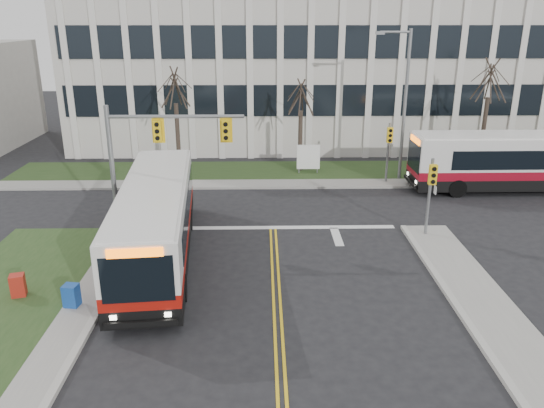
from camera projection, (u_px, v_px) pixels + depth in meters
The scene contains 16 objects.
ground at pixel (278, 316), 18.41m from camera, with size 120.00×120.00×0.00m, color black.
sidewalk_cross at pixel (351, 184), 32.81m from camera, with size 44.00×1.60×0.14m, color #9E9B93.
building_lawn at pixel (345, 171), 35.45m from camera, with size 44.00×5.00×0.12m, color #27401B.
office_building at pixel (327, 65), 44.78m from camera, with size 40.00×16.00×12.00m, color beige.
mast_arm_signal at pixel (148, 149), 23.65m from camera, with size 6.11×0.38×6.20m.
signal_pole_near at pixel (431, 187), 24.21m from camera, with size 0.34×0.39×3.80m.
signal_pole_far at pixel (389, 144), 32.22m from camera, with size 0.34×0.39×3.80m.
streetlight at pixel (403, 98), 32.09m from camera, with size 2.15×0.25×9.20m.
directory_sign at pixel (308, 157), 34.56m from camera, with size 1.50×0.12×2.00m.
tree_left at pixel (175, 89), 33.44m from camera, with size 1.80×1.80×7.70m.
tree_mid at pixel (301, 98), 33.98m from camera, with size 1.80×1.80×6.82m.
tree_right at pixel (490, 82), 33.66m from camera, with size 1.80×1.80×8.25m.
bus_main at pixel (156, 222), 22.38m from camera, with size 2.64×12.17×3.25m, color silver, non-canonical shape.
bus_cross at pixel (519, 163), 31.31m from camera, with size 2.71×12.53×3.34m, color silver, non-canonical shape.
newspaper_box_blue at pixel (72, 297), 18.71m from camera, with size 0.50×0.45×0.95m, color #154194.
newspaper_box_red at pixel (18, 287), 19.43m from camera, with size 0.50×0.45×0.95m, color #A22014.
Camera 1 is at (-0.49, -16.05, 9.82)m, focal length 35.00 mm.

